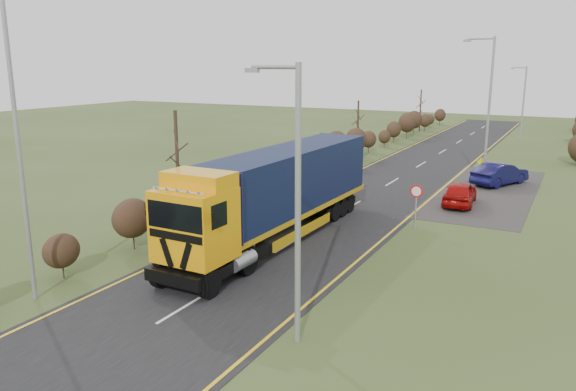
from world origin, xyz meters
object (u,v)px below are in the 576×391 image
(lorry, at_px, (277,190))
(speed_sign, at_px, (416,198))
(streetlight_near, at_px, (295,196))
(car_blue_sedan, at_px, (500,174))
(car_red_hatchback, at_px, (460,193))

(lorry, xyz_separation_m, speed_sign, (5.40, 4.84, -0.86))
(lorry, relative_size, streetlight_near, 1.90)
(car_blue_sedan, bearing_deg, streetlight_near, 110.28)
(streetlight_near, xyz_separation_m, speed_sign, (0.10, 13.43, -2.95))
(car_red_hatchback, distance_m, streetlight_near, 20.18)
(car_blue_sedan, height_order, speed_sign, speed_sign)
(lorry, bearing_deg, car_red_hatchback, 61.64)
(streetlight_near, bearing_deg, car_blue_sedan, 84.82)
(lorry, bearing_deg, car_blue_sedan, 68.53)
(speed_sign, bearing_deg, car_red_hatchback, 81.02)
(car_blue_sedan, xyz_separation_m, speed_sign, (-2.34, -13.48, 0.86))
(speed_sign, bearing_deg, lorry, -138.11)
(streetlight_near, bearing_deg, lorry, 121.67)
(car_blue_sedan, relative_size, streetlight_near, 0.57)
(lorry, distance_m, car_red_hatchback, 13.00)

